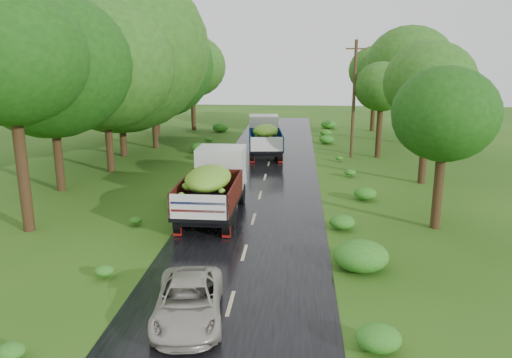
# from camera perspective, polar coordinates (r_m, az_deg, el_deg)

# --- Properties ---
(ground) EXTENTS (120.00, 120.00, 0.00)m
(ground) POSITION_cam_1_polar(r_m,az_deg,el_deg) (15.70, -2.93, -14.05)
(ground) COLOR #1F440E
(ground) RESTS_ON ground
(road) EXTENTS (6.50, 80.00, 0.02)m
(road) POSITION_cam_1_polar(r_m,az_deg,el_deg) (20.21, -1.04, -7.34)
(road) COLOR black
(road) RESTS_ON ground
(road_lines) EXTENTS (0.12, 69.60, 0.00)m
(road_lines) POSITION_cam_1_polar(r_m,az_deg,el_deg) (21.13, -0.76, -6.32)
(road_lines) COLOR #BFB78C
(road_lines) RESTS_ON road
(truck_near) EXTENTS (2.50, 6.82, 2.86)m
(truck_near) POSITION_cam_1_polar(r_m,az_deg,el_deg) (23.34, -4.78, -0.27)
(truck_near) COLOR black
(truck_near) RESTS_ON ground
(truck_far) EXTENTS (2.97, 6.71, 2.73)m
(truck_far) POSITION_cam_1_polar(r_m,az_deg,el_deg) (37.23, 1.00, 5.11)
(truck_far) COLOR black
(truck_far) RESTS_ON ground
(car) EXTENTS (2.42, 4.29, 1.13)m
(car) POSITION_cam_1_polar(r_m,az_deg,el_deg) (14.71, -7.71, -13.67)
(car) COLOR #AAA497
(car) RESTS_ON road
(utility_pole) EXTENTS (1.46, 0.36, 8.35)m
(utility_pole) POSITION_cam_1_polar(r_m,az_deg,el_deg) (36.66, 11.12, 9.04)
(utility_pole) COLOR #382616
(utility_pole) RESTS_ON ground
(trees_left) EXTENTS (6.97, 32.69, 9.99)m
(trees_left) POSITION_cam_1_polar(r_m,az_deg,el_deg) (37.55, -14.71, 12.80)
(trees_left) COLOR black
(trees_left) RESTS_ON ground
(trees_right) EXTENTS (6.47, 31.41, 8.10)m
(trees_right) POSITION_cam_1_polar(r_m,az_deg,el_deg) (38.07, 16.48, 11.02)
(trees_right) COLOR black
(trees_right) RESTS_ON ground
(shrubs) EXTENTS (11.90, 44.00, 0.70)m
(shrubs) POSITION_cam_1_polar(r_m,az_deg,el_deg) (28.66, 0.77, -0.10)
(shrubs) COLOR #1D6818
(shrubs) RESTS_ON ground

